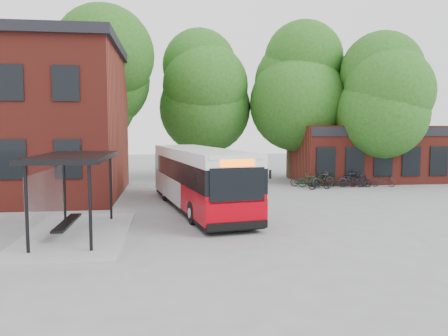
{
  "coord_description": "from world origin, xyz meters",
  "views": [
    {
      "loc": [
        -1.28,
        -16.53,
        3.72
      ],
      "look_at": [
        1.21,
        2.93,
        2.0
      ],
      "focal_mm": 35.0,
      "sensor_mm": 36.0,
      "label": 1
    }
  ],
  "objects": [
    {
      "name": "bicycle_4",
      "position": [
        8.85,
        10.76,
        0.48
      ],
      "size": [
        1.84,
        0.7,
        0.95
      ],
      "primitive_type": "imported",
      "rotation": [
        0.0,
        0.0,
        1.61
      ],
      "color": "black",
      "rests_on": "ground"
    },
    {
      "name": "tree_2",
      "position": [
        8.0,
        16.0,
        5.5
      ],
      "size": [
        7.92,
        7.92,
        11.0
      ],
      "primitive_type": null,
      "color": "#1F5015",
      "rests_on": "ground"
    },
    {
      "name": "bicycle_2",
      "position": [
        8.09,
        9.51,
        0.42
      ],
      "size": [
        1.69,
        0.87,
        0.85
      ],
      "primitive_type": "imported",
      "rotation": [
        0.0,
        0.0,
        1.77
      ],
      "color": "black",
      "rests_on": "ground"
    },
    {
      "name": "bicycle_7",
      "position": [
        11.1,
        10.3,
        0.45
      ],
      "size": [
        1.52,
        0.99,
        0.89
      ],
      "primitive_type": "imported",
      "rotation": [
        0.0,
        0.0,
        1.15
      ],
      "color": "black",
      "rests_on": "ground"
    },
    {
      "name": "shop_row",
      "position": [
        15.0,
        14.0,
        2.0
      ],
      "size": [
        14.0,
        6.2,
        4.0
      ],
      "primitive_type": null,
      "color": "maroon",
      "rests_on": "ground"
    },
    {
      "name": "ground",
      "position": [
        0.0,
        0.0,
        0.0
      ],
      "size": [
        100.0,
        100.0,
        0.0
      ],
      "primitive_type": "plane",
      "color": "slate"
    },
    {
      "name": "bicycle_0",
      "position": [
        7.5,
        10.98,
        0.45
      ],
      "size": [
        1.8,
        1.15,
        0.89
      ],
      "primitive_type": "imported",
      "rotation": [
        0.0,
        0.0,
        1.21
      ],
      "color": "black",
      "rests_on": "ground"
    },
    {
      "name": "bicycle_3",
      "position": [
        8.55,
        10.2,
        0.54
      ],
      "size": [
        1.85,
        1.15,
        1.08
      ],
      "primitive_type": "imported",
      "rotation": [
        0.0,
        0.0,
        1.96
      ],
      "color": "#302822",
      "rests_on": "ground"
    },
    {
      "name": "tree_0",
      "position": [
        -6.0,
        16.0,
        5.5
      ],
      "size": [
        7.92,
        7.92,
        11.0
      ],
      "primitive_type": null,
      "color": "#1F5015",
      "rests_on": "ground"
    },
    {
      "name": "tree_3",
      "position": [
        13.0,
        12.0,
        4.64
      ],
      "size": [
        7.04,
        7.04,
        9.28
      ],
      "primitive_type": null,
      "color": "#1F5015",
      "rests_on": "ground"
    },
    {
      "name": "tree_1",
      "position": [
        1.0,
        17.0,
        5.2
      ],
      "size": [
        7.92,
        7.92,
        10.4
      ],
      "primitive_type": null,
      "color": "#1F5015",
      "rests_on": "ground"
    },
    {
      "name": "bicycle_extra_0",
      "position": [
        12.68,
        10.25,
        0.4
      ],
      "size": [
        1.63,
        1.07,
        0.81
      ],
      "primitive_type": "imported",
      "rotation": [
        0.0,
        0.0,
        1.19
      ],
      "color": "black",
      "rests_on": "ground"
    },
    {
      "name": "bus_shelter",
      "position": [
        -4.5,
        -1.0,
        1.45
      ],
      "size": [
        3.6,
        7.0,
        2.9
      ],
      "primitive_type": null,
      "color": "black",
      "rests_on": "ground"
    },
    {
      "name": "bicycle_1",
      "position": [
        7.76,
        10.46,
        0.45
      ],
      "size": [
        1.57,
        0.89,
        0.91
      ],
      "primitive_type": "imported",
      "rotation": [
        0.0,
        0.0,
        1.24
      ],
      "color": "#114520",
      "rests_on": "ground"
    },
    {
      "name": "bicycle_5",
      "position": [
        10.72,
        10.44,
        0.53
      ],
      "size": [
        1.84,
        1.08,
        1.07
      ],
      "primitive_type": "imported",
      "rotation": [
        0.0,
        0.0,
        1.22
      ],
      "color": "black",
      "rests_on": "ground"
    },
    {
      "name": "bike_rail",
      "position": [
        9.28,
        10.0,
        0.19
      ],
      "size": [
        5.2,
        0.1,
        0.38
      ],
      "primitive_type": null,
      "color": "black",
      "rests_on": "ground"
    },
    {
      "name": "city_bus",
      "position": [
        0.1,
        3.81,
        1.42
      ],
      "size": [
        4.37,
        11.45,
        2.85
      ],
      "primitive_type": null,
      "rotation": [
        0.0,
        0.0,
        0.18
      ],
      "color": "#A6000B",
      "rests_on": "ground"
    },
    {
      "name": "bicycle_6",
      "position": [
        10.53,
        10.34,
        0.48
      ],
      "size": [
        1.85,
        0.67,
        0.97
      ],
      "primitive_type": "imported",
      "rotation": [
        0.0,
        0.0,
        1.59
      ],
      "color": "#201F2B",
      "rests_on": "ground"
    }
  ]
}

